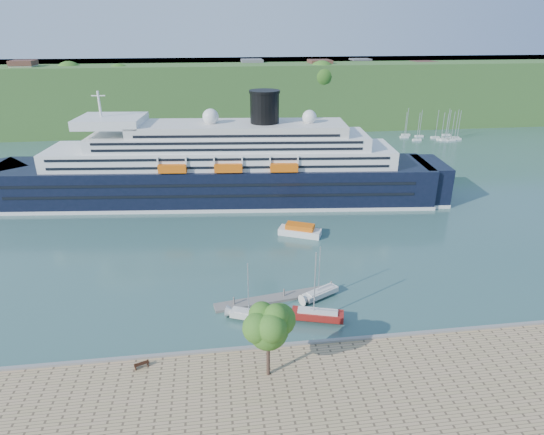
{
  "coord_description": "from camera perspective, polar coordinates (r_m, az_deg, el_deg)",
  "views": [
    {
      "loc": [
        -6.63,
        -44.53,
        37.03
      ],
      "look_at": [
        3.26,
        30.0,
        5.2
      ],
      "focal_mm": 30.0,
      "sensor_mm": 36.0,
      "label": 1
    }
  ],
  "objects": [
    {
      "name": "tender_launch",
      "position": [
        86.8,
        3.53,
        -1.54
      ],
      "size": [
        8.51,
        5.9,
        2.24
      ],
      "primitive_type": null,
      "rotation": [
        0.0,
        0.0,
        -0.43
      ],
      "color": "#E45F0D",
      "rests_on": "ground"
    },
    {
      "name": "far_hillside",
      "position": [
        191.29,
        -5.71,
        15.32
      ],
      "size": [
        400.0,
        50.0,
        24.0
      ],
      "primitive_type": "cube",
      "color": "#3C6126",
      "rests_on": "ground"
    },
    {
      "name": "sailboat_white_near",
      "position": [
        61.14,
        -2.58,
        -9.57
      ],
      "size": [
        6.68,
        4.15,
        8.38
      ],
      "primitive_type": null,
      "rotation": [
        0.0,
        0.0,
        -0.39
      ],
      "color": "silver",
      "rests_on": "ground"
    },
    {
      "name": "floating_pontoon",
      "position": [
        67.43,
        -0.03,
        -10.17
      ],
      "size": [
        17.01,
        4.76,
        0.38
      ],
      "primitive_type": null,
      "rotation": [
        0.0,
        0.0,
        0.16
      ],
      "color": "gray",
      "rests_on": "ground"
    },
    {
      "name": "cruise_ship",
      "position": [
        101.53,
        -7.51,
        8.67
      ],
      "size": [
        110.8,
        26.89,
        24.65
      ],
      "primitive_type": null,
      "rotation": [
        0.0,
        0.0,
        -0.1
      ],
      "color": "black",
      "rests_on": "ground"
    },
    {
      "name": "promenade_tree",
      "position": [
        50.71,
        -0.49,
        -14.88
      ],
      "size": [
        5.96,
        5.96,
        9.87
      ],
      "primitive_type": null,
      "color": "#285616",
      "rests_on": "promenade"
    },
    {
      "name": "quay_coping",
      "position": [
        57.41,
        0.77,
        -15.73
      ],
      "size": [
        220.0,
        0.5,
        0.3
      ],
      "primitive_type": "cube",
      "color": "slate",
      "rests_on": "promenade"
    },
    {
      "name": "sailboat_white_far",
      "position": [
        66.32,
        6.23,
        -7.01
      ],
      "size": [
        6.38,
        4.49,
        8.13
      ],
      "primitive_type": null,
      "rotation": [
        0.0,
        0.0,
        0.49
      ],
      "color": "silver",
      "rests_on": "ground"
    },
    {
      "name": "sailboat_red",
      "position": [
        60.81,
        5.88,
        -8.99
      ],
      "size": [
        8.02,
        4.22,
        9.98
      ],
      "primitive_type": null,
      "rotation": [
        0.0,
        0.0,
        -0.28
      ],
      "color": "maroon",
      "rests_on": "ground"
    },
    {
      "name": "ground",
      "position": [
        58.29,
        0.73,
        -16.49
      ],
      "size": [
        400.0,
        400.0,
        0.0
      ],
      "primitive_type": "plane",
      "color": "#315753",
      "rests_on": "ground"
    },
    {
      "name": "park_bench",
      "position": [
        56.33,
        -16.09,
        -17.19
      ],
      "size": [
        1.83,
        1.24,
        1.08
      ],
      "primitive_type": null,
      "rotation": [
        0.0,
        0.0,
        0.35
      ],
      "color": "#412112",
      "rests_on": "promenade"
    }
  ]
}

